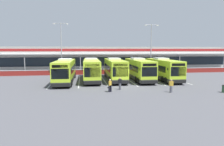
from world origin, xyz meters
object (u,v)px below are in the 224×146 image
(coach_bus_rightmost, at_px, (163,69))
(litter_bin, at_px, (224,89))
(coach_bus_left_centre, at_px, (91,70))
(pedestrian_with_handbag, at_px, (110,85))
(pedestrian_child, at_px, (171,85))
(lamp_post_centre, at_px, (151,45))
(coach_bus_leftmost, at_px, (65,71))
(coach_bus_right_centre, at_px, (139,69))
(coach_bus_centre, at_px, (115,70))
(pedestrian_near_bin, at_px, (120,83))
(lamp_post_west, at_px, (61,45))

(coach_bus_rightmost, xyz_separation_m, litter_bin, (3.16, -11.42, -1.32))
(coach_bus_left_centre, bearing_deg, pedestrian_with_handbag, -79.58)
(coach_bus_rightmost, height_order, pedestrian_child, coach_bus_rightmost)
(pedestrian_child, xyz_separation_m, lamp_post_centre, (4.93, 21.16, 5.42))
(coach_bus_leftmost, distance_m, coach_bus_left_centre, 4.48)
(coach_bus_right_centre, relative_size, pedestrian_child, 7.53)
(pedestrian_child, bearing_deg, litter_bin, -9.05)
(coach_bus_centre, height_order, pedestrian_near_bin, coach_bus_centre)
(coach_bus_left_centre, relative_size, pedestrian_near_bin, 7.53)
(coach_bus_centre, xyz_separation_m, pedestrian_with_handbag, (-2.21, -9.86, -0.93))
(pedestrian_near_bin, xyz_separation_m, lamp_post_centre, (10.80, 18.51, 5.42))
(pedestrian_near_bin, bearing_deg, coach_bus_left_centre, 111.08)
(lamp_post_centre, bearing_deg, pedestrian_child, -103.11)
(pedestrian_child, bearing_deg, coach_bus_leftmost, 143.37)
(litter_bin, bearing_deg, coach_bus_left_centre, 141.77)
(coach_bus_rightmost, height_order, pedestrian_with_handbag, coach_bus_rightmost)
(coach_bus_left_centre, height_order, lamp_post_centre, lamp_post_centre)
(coach_bus_leftmost, distance_m, pedestrian_near_bin, 10.67)
(pedestrian_near_bin, relative_size, litter_bin, 1.74)
(coach_bus_centre, relative_size, coach_bus_right_centre, 1.00)
(coach_bus_leftmost, xyz_separation_m, pedestrian_with_handbag, (6.13, -8.67, -0.93))
(coach_bus_left_centre, bearing_deg, coach_bus_right_centre, -4.13)
(lamp_post_centre, bearing_deg, pedestrian_near_bin, -120.26)
(coach_bus_left_centre, relative_size, litter_bin, 13.13)
(coach_bus_right_centre, bearing_deg, pedestrian_with_handbag, -124.38)
(lamp_post_west, bearing_deg, coach_bus_leftmost, -81.76)
(pedestrian_with_handbag, distance_m, pedestrian_child, 7.51)
(litter_bin, bearing_deg, pedestrian_child, 170.95)
(pedestrian_child, height_order, lamp_post_centre, lamp_post_centre)
(coach_bus_right_centre, xyz_separation_m, coach_bus_rightmost, (4.28, -0.30, 0.00))
(coach_bus_centre, distance_m, pedestrian_with_handbag, 10.15)
(coach_bus_leftmost, height_order, lamp_post_centre, lamp_post_centre)
(coach_bus_centre, bearing_deg, pedestrian_near_bin, -94.67)
(coach_bus_rightmost, bearing_deg, pedestrian_with_handbag, -139.75)
(coach_bus_rightmost, distance_m, pedestrian_near_bin, 12.02)
(lamp_post_west, bearing_deg, pedestrian_child, -55.13)
(coach_bus_leftmost, xyz_separation_m, coach_bus_rightmost, (16.78, 0.35, 0.00))
(coach_bus_leftmost, relative_size, pedestrian_child, 7.53)
(coach_bus_rightmost, xyz_separation_m, lamp_post_centre, (1.66, 10.76, 4.50))
(coach_bus_rightmost, bearing_deg, coach_bus_centre, 174.29)
(coach_bus_leftmost, xyz_separation_m, lamp_post_west, (-1.71, 11.79, 4.50))
(lamp_post_centre, bearing_deg, coach_bus_leftmost, -148.92)
(coach_bus_leftmost, distance_m, litter_bin, 22.85)
(coach_bus_right_centre, relative_size, lamp_post_west, 1.11)
(coach_bus_centre, height_order, lamp_post_centre, lamp_post_centre)
(coach_bus_centre, distance_m, lamp_post_centre, 14.85)
(coach_bus_right_centre, xyz_separation_m, lamp_post_centre, (5.93, 10.46, 4.50))
(coach_bus_left_centre, xyz_separation_m, coach_bus_centre, (4.04, -0.05, 0.00))
(lamp_post_west, bearing_deg, pedestrian_near_bin, -64.04)
(pedestrian_near_bin, bearing_deg, pedestrian_child, -24.26)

